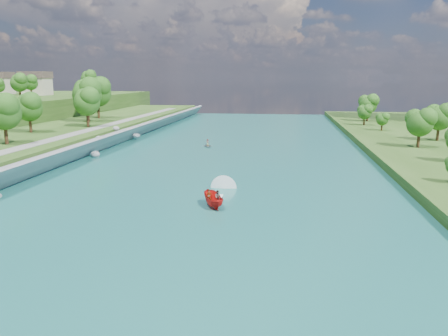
# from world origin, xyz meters

# --- Properties ---
(ground) EXTENTS (260.00, 260.00, 0.00)m
(ground) POSITION_xyz_m (0.00, 0.00, 0.00)
(ground) COLOR #2D5119
(ground) RESTS_ON ground
(river_water) EXTENTS (55.00, 240.00, 0.10)m
(river_water) POSITION_xyz_m (0.00, 20.00, 0.05)
(river_water) COLOR #1A625D
(river_water) RESTS_ON ground
(ridge_west) EXTENTS (60.00, 120.00, 9.00)m
(ridge_west) POSITION_xyz_m (-82.50, 95.00, 4.50)
(ridge_west) COLOR #2D5119
(ridge_west) RESTS_ON ground
(riprap_bank) EXTENTS (4.02, 236.00, 4.41)m
(riprap_bank) POSITION_xyz_m (-25.85, 19.13, 1.81)
(riprap_bank) COLOR slate
(riprap_bank) RESTS_ON ground
(riverside_path) EXTENTS (3.00, 200.00, 0.10)m
(riverside_path) POSITION_xyz_m (-32.50, 20.00, 3.55)
(riverside_path) COLOR gray
(riverside_path) RESTS_ON berm_west
(ridge_houses) EXTENTS (29.50, 29.50, 8.40)m
(ridge_houses) POSITION_xyz_m (-88.67, 100.00, 13.31)
(ridge_houses) COLOR beige
(ridge_houses) RESTS_ON ridge_west
(trees_east) EXTENTS (15.34, 139.79, 11.48)m
(trees_east) POSITION_xyz_m (39.49, 37.77, 6.15)
(trees_east) COLOR #224913
(trees_east) RESTS_ON berm_east
(trees_ridge) EXTENTS (23.38, 60.30, 10.76)m
(trees_ridge) POSITION_xyz_m (-70.95, 101.29, 13.54)
(trees_ridge) COLOR #224913
(trees_ridge) RESTS_ON ridge_west
(motorboat) EXTENTS (3.60, 19.31, 2.17)m
(motorboat) POSITION_xyz_m (3.08, 2.94, 0.90)
(motorboat) COLOR red
(motorboat) RESTS_ON river_water
(raft) EXTENTS (2.76, 3.37, 1.68)m
(raft) POSITION_xyz_m (-5.59, 47.02, 0.48)
(raft) COLOR gray
(raft) RESTS_ON river_water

